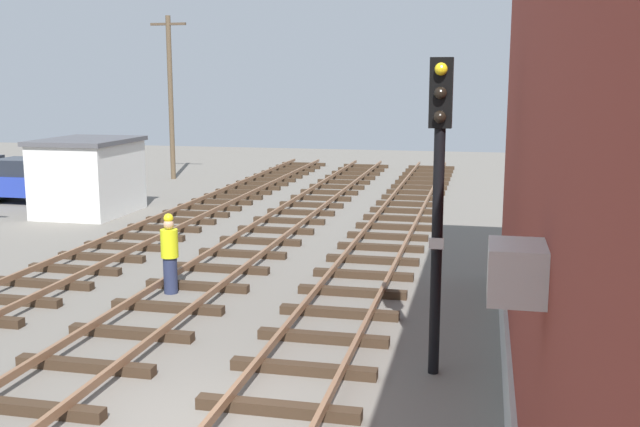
% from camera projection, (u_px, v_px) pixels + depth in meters
% --- Properties ---
extents(track_centre, '(2.50, 65.67, 0.32)m').
position_uv_depth(track_centre, '(26.00, 405.00, 10.95)').
color(track_centre, '#38281C').
rests_on(track_centre, ground).
extents(signal_mast, '(0.36, 0.40, 5.20)m').
position_uv_depth(signal_mast, '(439.00, 180.00, 11.91)').
color(signal_mast, black).
rests_on(signal_mast, ground).
extents(control_hut, '(3.00, 3.80, 2.76)m').
position_uv_depth(control_hut, '(88.00, 176.00, 27.12)').
color(control_hut, silver).
rests_on(control_hut, ground).
extents(parked_car_blue, '(4.20, 2.04, 1.76)m').
position_uv_depth(parked_car_blue, '(29.00, 180.00, 29.75)').
color(parked_car_blue, '#23389E').
rests_on(parked_car_blue, ground).
extents(utility_pole_far, '(1.80, 0.24, 7.89)m').
position_uv_depth(utility_pole_far, '(171.00, 95.00, 36.30)').
color(utility_pole_far, brown).
rests_on(utility_pole_far, ground).
extents(track_worker_foreground, '(0.40, 0.40, 1.87)m').
position_uv_depth(track_worker_foreground, '(170.00, 254.00, 17.02)').
color(track_worker_foreground, '#262D4C').
rests_on(track_worker_foreground, ground).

